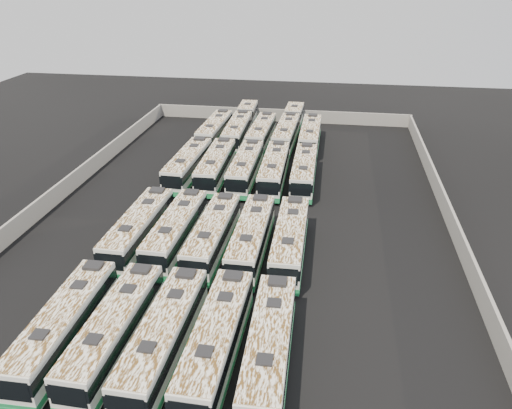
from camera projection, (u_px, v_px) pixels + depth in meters
name	position (u px, v px, depth m)	size (l,w,h in m)	color
ground	(245.00, 211.00, 57.12)	(140.00, 140.00, 0.00)	black
perimeter_wall	(245.00, 202.00, 56.64)	(45.20, 73.20, 2.20)	gray
bus_front_far_left	(64.00, 326.00, 36.20)	(2.97, 13.14, 3.69)	silver
bus_front_left	(115.00, 330.00, 35.78)	(3.00, 13.12, 3.69)	silver
bus_front_center	(164.00, 337.00, 35.10)	(3.02, 13.26, 3.73)	silver
bus_front_right	(216.00, 341.00, 34.74)	(2.99, 13.34, 3.75)	silver
bus_front_far_right	(269.00, 348.00, 34.11)	(3.10, 13.27, 3.73)	silver
bus_midfront_far_left	(139.00, 229.00, 49.27)	(2.99, 13.41, 3.77)	silver
bus_midfront_left	(176.00, 231.00, 49.03)	(3.01, 13.23, 3.72)	silver
bus_midfront_center	(213.00, 235.00, 48.23)	(3.01, 13.14, 3.69)	silver
bus_midfront_right	(251.00, 238.00, 47.72)	(2.82, 13.24, 3.73)	silver
bus_midfront_far_right	(290.00, 241.00, 47.25)	(2.93, 13.26, 3.73)	silver
bus_midback_far_left	(188.00, 165.00, 64.90)	(3.16, 13.51, 3.79)	silver
bus_midback_left	(216.00, 166.00, 64.50)	(3.11, 13.48, 3.79)	silver
bus_midback_center	(245.00, 168.00, 64.01)	(2.84, 13.24, 3.73)	silver
bus_midback_right	(274.00, 170.00, 63.37)	(3.04, 13.41, 3.77)	silver
bus_midback_far_right	(304.00, 171.00, 63.02)	(2.87, 13.03, 3.67)	silver
bus_back_far_left	(215.00, 130.00, 78.32)	(3.09, 13.21, 3.71)	silver
bus_back_left	(241.00, 125.00, 80.86)	(3.31, 20.64, 3.73)	silver
bus_back_center	(261.00, 133.00, 77.05)	(3.01, 13.05, 3.67)	silver
bus_back_right	(289.00, 127.00, 79.63)	(3.32, 20.66, 3.74)	silver
bus_back_far_right	(310.00, 136.00, 75.94)	(2.78, 13.15, 3.71)	silver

